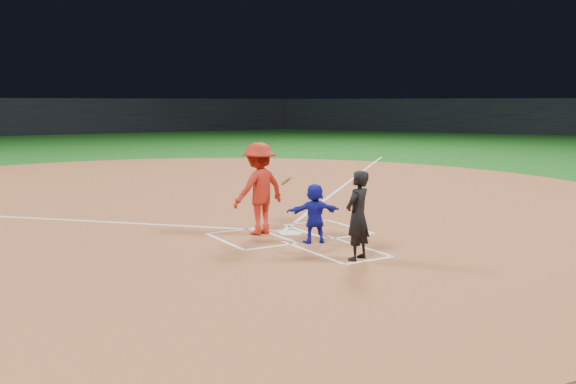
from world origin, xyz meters
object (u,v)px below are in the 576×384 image
umpire (358,215)px  batter_at_plate (259,189)px  home_plate (290,233)px  catcher (315,213)px

umpire → batter_at_plate: size_ratio=0.82×
batter_at_plate → home_plate: bearing=-28.7°
catcher → home_plate: bearing=-78.0°
catcher → umpire: size_ratio=0.75×
home_plate → catcher: bearing=87.5°
home_plate → catcher: (-0.05, -1.03, 0.60)m
home_plate → umpire: umpire is taller
catcher → batter_at_plate: batter_at_plate is taller
catcher → batter_at_plate: bearing=-53.4°
batter_at_plate → catcher: bearing=-67.9°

